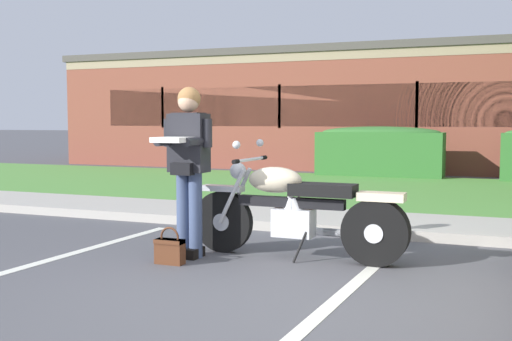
# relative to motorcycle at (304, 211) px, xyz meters

# --- Properties ---
(ground_plane) EXTENTS (140.00, 140.00, 0.00)m
(ground_plane) POSITION_rel_motorcycle_xyz_m (0.04, -1.37, -0.48)
(ground_plane) COLOR #4C4C51
(curb_strip) EXTENTS (60.00, 0.20, 0.12)m
(curb_strip) POSITION_rel_motorcycle_xyz_m (0.04, 1.41, -0.42)
(curb_strip) COLOR #ADA89E
(curb_strip) RESTS_ON ground
(concrete_walk) EXTENTS (60.00, 1.50, 0.08)m
(concrete_walk) POSITION_rel_motorcycle_xyz_m (0.04, 2.26, -0.44)
(concrete_walk) COLOR #ADA89E
(concrete_walk) RESTS_ON ground
(grass_lawn) EXTENTS (60.00, 6.09, 0.06)m
(grass_lawn) POSITION_rel_motorcycle_xyz_m (0.04, 6.05, -0.45)
(grass_lawn) COLOR #518E3D
(grass_lawn) RESTS_ON ground
(stall_stripe_0) EXTENTS (0.32, 4.40, 0.01)m
(stall_stripe_0) POSITION_rel_motorcycle_xyz_m (-2.32, -1.17, -0.48)
(stall_stripe_0) COLOR silver
(stall_stripe_0) RESTS_ON ground
(stall_stripe_1) EXTENTS (0.32, 4.40, 0.01)m
(stall_stripe_1) POSITION_rel_motorcycle_xyz_m (0.66, -1.17, -0.48)
(stall_stripe_1) COLOR silver
(stall_stripe_1) RESTS_ON ground
(motorcycle) EXTENTS (2.24, 0.82, 1.18)m
(motorcycle) POSITION_rel_motorcycle_xyz_m (0.00, 0.00, 0.00)
(motorcycle) COLOR black
(motorcycle) RESTS_ON ground
(rider_person) EXTENTS (0.54, 0.59, 1.70)m
(rider_person) POSITION_rel_motorcycle_xyz_m (-1.10, -0.36, 0.53)
(rider_person) COLOR black
(rider_person) RESTS_ON ground
(handbag) EXTENTS (0.28, 0.13, 0.36)m
(handbag) POSITION_rel_motorcycle_xyz_m (-1.13, -0.69, -0.34)
(handbag) COLOR #562D19
(handbag) RESTS_ON ground
(hedge_left) EXTENTS (2.98, 0.90, 1.24)m
(hedge_left) POSITION_rel_motorcycle_xyz_m (-0.97, 9.08, 0.17)
(hedge_left) COLOR #336B2D
(hedge_left) RESTS_ON ground
(brick_building) EXTENTS (21.89, 11.80, 3.42)m
(brick_building) POSITION_rel_motorcycle_xyz_m (-0.27, 16.09, 1.23)
(brick_building) COLOR brown
(brick_building) RESTS_ON ground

